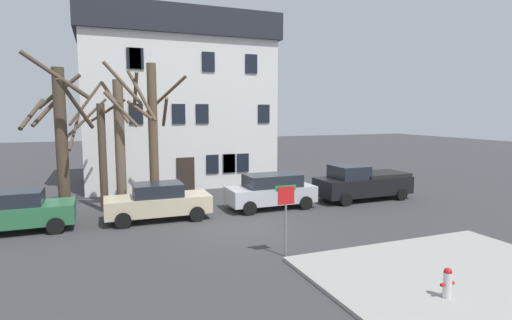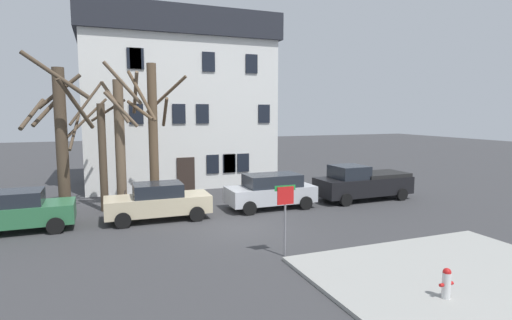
# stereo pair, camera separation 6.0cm
# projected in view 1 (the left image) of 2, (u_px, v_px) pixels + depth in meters

# --- Properties ---
(ground_plane) EXTENTS (120.00, 120.00, 0.00)m
(ground_plane) POSITION_uv_depth(u_px,v_px,m) (239.00, 228.00, 17.12)
(ground_plane) COLOR #38383A
(sidewalk_slab) EXTENTS (8.30, 6.17, 0.12)m
(sidewalk_slab) POSITION_uv_depth(u_px,v_px,m) (453.00, 275.00, 11.97)
(sidewalk_slab) COLOR #999993
(sidewalk_slab) RESTS_ON ground_plane
(building_main) EXTENTS (12.66, 7.29, 11.32)m
(building_main) POSITION_uv_depth(u_px,v_px,m) (177.00, 100.00, 27.84)
(building_main) COLOR white
(building_main) RESTS_ON ground_plane
(tree_bare_near) EXTENTS (3.15, 3.11, 7.50)m
(tree_bare_near) POSITION_uv_depth(u_px,v_px,m) (60.00, 134.00, 18.89)
(tree_bare_near) COLOR #4C3D2D
(tree_bare_near) RESTS_ON ground_plane
(tree_bare_mid) EXTENTS (2.92, 2.80, 6.48)m
(tree_bare_mid) POSITION_uv_depth(u_px,v_px,m) (100.00, 150.00, 19.78)
(tree_bare_mid) COLOR #4C3D2D
(tree_bare_mid) RESTS_ON ground_plane
(tree_bare_far) EXTENTS (1.94, 2.04, 7.26)m
(tree_bare_far) POSITION_uv_depth(u_px,v_px,m) (121.00, 138.00, 19.99)
(tree_bare_far) COLOR brown
(tree_bare_far) RESTS_ON ground_plane
(tree_bare_end) EXTENTS (3.06, 3.05, 7.31)m
(tree_bare_end) POSITION_uv_depth(u_px,v_px,m) (153.00, 132.00, 20.32)
(tree_bare_end) COLOR brown
(tree_bare_end) RESTS_ON ground_plane
(car_green_sedan) EXTENTS (4.41, 2.13, 1.70)m
(car_green_sedan) POSITION_uv_depth(u_px,v_px,m) (16.00, 211.00, 16.47)
(car_green_sedan) COLOR #2D6B42
(car_green_sedan) RESTS_ON ground_plane
(car_beige_sedan) EXTENTS (4.68, 2.08, 1.69)m
(car_beige_sedan) POSITION_uv_depth(u_px,v_px,m) (158.00, 202.00, 18.32)
(car_beige_sedan) COLOR #C6B793
(car_beige_sedan) RESTS_ON ground_plane
(car_silver_wagon) EXTENTS (4.48, 2.14, 1.75)m
(car_silver_wagon) POSITION_uv_depth(u_px,v_px,m) (271.00, 191.00, 20.57)
(car_silver_wagon) COLOR #B7BABF
(car_silver_wagon) RESTS_ON ground_plane
(pickup_truck_black) EXTENTS (5.48, 2.33, 1.98)m
(pickup_truck_black) POSITION_uv_depth(u_px,v_px,m) (362.00, 183.00, 22.60)
(pickup_truck_black) COLOR black
(pickup_truck_black) RESTS_ON ground_plane
(fire_hydrant) EXTENTS (0.42, 0.22, 0.80)m
(fire_hydrant) POSITION_uv_depth(u_px,v_px,m) (447.00, 282.00, 10.34)
(fire_hydrant) COLOR silver
(fire_hydrant) RESTS_ON sidewalk_slab
(street_sign_pole) EXTENTS (0.76, 0.07, 2.45)m
(street_sign_pole) POSITION_uv_depth(u_px,v_px,m) (286.00, 207.00, 13.51)
(street_sign_pole) COLOR slate
(street_sign_pole) RESTS_ON ground_plane
(bicycle_leaning) EXTENTS (1.74, 0.24, 1.03)m
(bicycle_leaning) POSITION_uv_depth(u_px,v_px,m) (129.00, 203.00, 20.19)
(bicycle_leaning) COLOR black
(bicycle_leaning) RESTS_ON ground_plane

